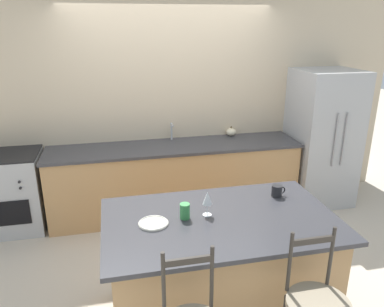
{
  "coord_description": "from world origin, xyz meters",
  "views": [
    {
      "loc": [
        -0.73,
        -3.88,
        2.3
      ],
      "look_at": [
        0.01,
        -0.55,
        1.1
      ],
      "focal_mm": 35.0,
      "sensor_mm": 36.0,
      "label": 1
    }
  ],
  "objects_px": {
    "coffee_mug": "(277,191)",
    "tumbler_cup": "(185,211)",
    "oven_range": "(8,192)",
    "wine_glass": "(207,199)",
    "pumpkin_decoration": "(231,132)",
    "dinner_plate": "(153,223)",
    "refrigerator": "(322,138)"
  },
  "relations": [
    {
      "from": "tumbler_cup",
      "to": "pumpkin_decoration",
      "type": "distance_m",
      "value": 2.28
    },
    {
      "from": "refrigerator",
      "to": "tumbler_cup",
      "type": "relative_size",
      "value": 14.64
    },
    {
      "from": "coffee_mug",
      "to": "pumpkin_decoration",
      "type": "height_order",
      "value": "pumpkin_decoration"
    },
    {
      "from": "dinner_plate",
      "to": "coffee_mug",
      "type": "relative_size",
      "value": 1.81
    },
    {
      "from": "pumpkin_decoration",
      "to": "coffee_mug",
      "type": "bearing_deg",
      "value": -95.88
    },
    {
      "from": "tumbler_cup",
      "to": "oven_range",
      "type": "bearing_deg",
      "value": 133.4
    },
    {
      "from": "dinner_plate",
      "to": "pumpkin_decoration",
      "type": "distance_m",
      "value": 2.43
    },
    {
      "from": "coffee_mug",
      "to": "dinner_plate",
      "type": "bearing_deg",
      "value": -167.38
    },
    {
      "from": "refrigerator",
      "to": "coffee_mug",
      "type": "xyz_separation_m",
      "value": [
        -1.33,
        -1.54,
        0.07
      ]
    },
    {
      "from": "wine_glass",
      "to": "pumpkin_decoration",
      "type": "xyz_separation_m",
      "value": [
        0.85,
        2.02,
        -0.1
      ]
    },
    {
      "from": "pumpkin_decoration",
      "to": "wine_glass",
      "type": "bearing_deg",
      "value": -112.85
    },
    {
      "from": "dinner_plate",
      "to": "wine_glass",
      "type": "distance_m",
      "value": 0.44
    },
    {
      "from": "wine_glass",
      "to": "coffee_mug",
      "type": "bearing_deg",
      "value": 16.22
    },
    {
      "from": "oven_range",
      "to": "coffee_mug",
      "type": "bearing_deg",
      "value": -32.13
    },
    {
      "from": "oven_range",
      "to": "coffee_mug",
      "type": "height_order",
      "value": "coffee_mug"
    },
    {
      "from": "dinner_plate",
      "to": "coffee_mug",
      "type": "xyz_separation_m",
      "value": [
        1.08,
        0.24,
        0.04
      ]
    },
    {
      "from": "oven_range",
      "to": "coffee_mug",
      "type": "distance_m",
      "value": 3.05
    },
    {
      "from": "oven_range",
      "to": "wine_glass",
      "type": "bearing_deg",
      "value": -43.59
    },
    {
      "from": "coffee_mug",
      "to": "tumbler_cup",
      "type": "height_order",
      "value": "tumbler_cup"
    },
    {
      "from": "coffee_mug",
      "to": "pumpkin_decoration",
      "type": "distance_m",
      "value": 1.84
    },
    {
      "from": "wine_glass",
      "to": "coffee_mug",
      "type": "height_order",
      "value": "wine_glass"
    },
    {
      "from": "coffee_mug",
      "to": "tumbler_cup",
      "type": "distance_m",
      "value": 0.87
    },
    {
      "from": "wine_glass",
      "to": "tumbler_cup",
      "type": "relative_size",
      "value": 1.65
    },
    {
      "from": "refrigerator",
      "to": "coffee_mug",
      "type": "height_order",
      "value": "refrigerator"
    },
    {
      "from": "oven_range",
      "to": "dinner_plate",
      "type": "relative_size",
      "value": 4.15
    },
    {
      "from": "dinner_plate",
      "to": "tumbler_cup",
      "type": "relative_size",
      "value": 1.85
    },
    {
      "from": "refrigerator",
      "to": "pumpkin_decoration",
      "type": "bearing_deg",
      "value": 165.73
    },
    {
      "from": "dinner_plate",
      "to": "wine_glass",
      "type": "xyz_separation_m",
      "value": [
        0.42,
        0.05,
        0.13
      ]
    },
    {
      "from": "tumbler_cup",
      "to": "pumpkin_decoration",
      "type": "height_order",
      "value": "tumbler_cup"
    },
    {
      "from": "oven_range",
      "to": "coffee_mug",
      "type": "xyz_separation_m",
      "value": [
        2.55,
        -1.6,
        0.49
      ]
    },
    {
      "from": "wine_glass",
      "to": "oven_range",
      "type": "bearing_deg",
      "value": 136.41
    },
    {
      "from": "refrigerator",
      "to": "tumbler_cup",
      "type": "distance_m",
      "value": 2.79
    }
  ]
}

